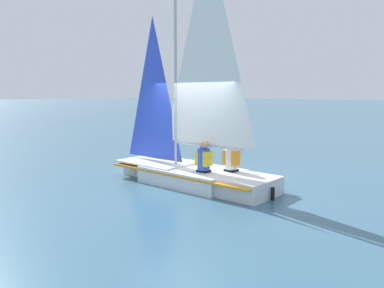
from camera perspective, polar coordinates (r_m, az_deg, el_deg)
name	(u,v)px	position (r m, az deg, el deg)	size (l,w,h in m)	color
ground_plane	(192,184)	(9.39, 0.00, -6.07)	(260.00, 260.00, 0.00)	#38607A
sailboat_main	(192,150)	(9.22, 0.01, -0.99)	(4.48, 1.67, 5.90)	silver
sailor_helm	(204,163)	(8.79, 1.78, -2.88)	(0.35, 0.31, 1.16)	black
sailor_crew	(231,162)	(8.93, 6.02, -2.69)	(0.35, 0.31, 1.16)	black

